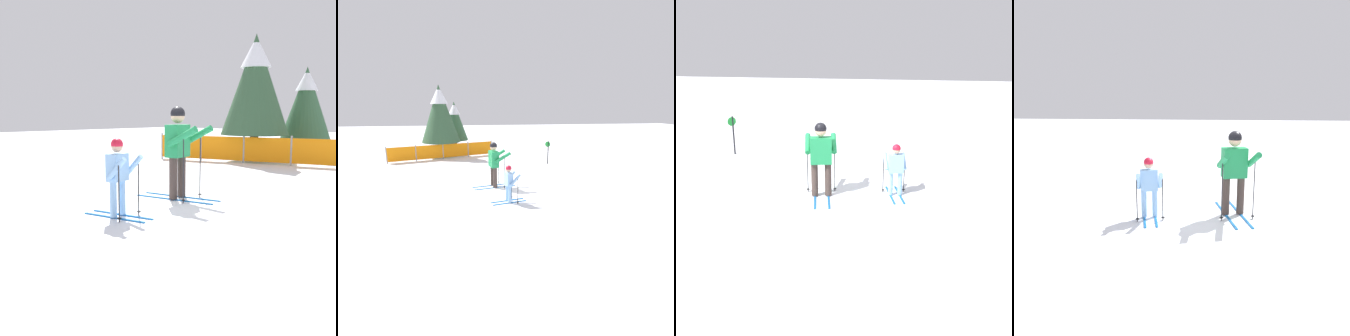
# 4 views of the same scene
# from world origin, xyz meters

# --- Properties ---
(ground_plane) EXTENTS (60.00, 60.00, 0.00)m
(ground_plane) POSITION_xyz_m (0.00, 0.00, 0.00)
(ground_plane) COLOR white
(skier_adult) EXTENTS (1.68, 0.85, 1.74)m
(skier_adult) POSITION_xyz_m (-0.03, 0.22, 1.05)
(skier_adult) COLOR #1966B2
(skier_adult) RESTS_ON ground_plane
(skier_child) EXTENTS (1.19, 0.60, 1.24)m
(skier_child) POSITION_xyz_m (0.28, -1.47, 0.72)
(skier_child) COLOR #1966B2
(skier_child) RESTS_ON ground_plane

